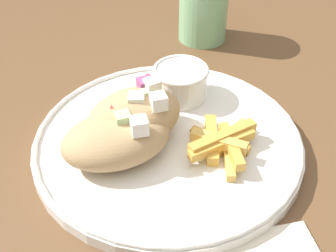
# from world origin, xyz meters

# --- Properties ---
(table) EXTENTS (1.34, 1.34, 0.71)m
(table) POSITION_xyz_m (0.00, 0.00, 0.65)
(table) COLOR brown
(table) RESTS_ON ground_plane
(plate) EXTENTS (0.30, 0.30, 0.02)m
(plate) POSITION_xyz_m (0.01, -0.01, 0.72)
(plate) COLOR white
(plate) RESTS_ON table
(pita_sandwich_near) EXTENTS (0.13, 0.10, 0.06)m
(pita_sandwich_near) POSITION_xyz_m (-0.05, -0.02, 0.75)
(pita_sandwich_near) COLOR tan
(pita_sandwich_near) RESTS_ON plate
(pita_sandwich_far) EXTENTS (0.13, 0.11, 0.06)m
(pita_sandwich_far) POSITION_xyz_m (-0.02, 0.01, 0.76)
(pita_sandwich_far) COLOR tan
(pita_sandwich_far) RESTS_ON plate
(fries_pile) EXTENTS (0.09, 0.10, 0.02)m
(fries_pile) POSITION_xyz_m (0.06, -0.04, 0.74)
(fries_pile) COLOR #E5B251
(fries_pile) RESTS_ON plate
(sauce_ramekin) EXTENTS (0.07, 0.07, 0.04)m
(sauce_ramekin) POSITION_xyz_m (0.05, 0.07, 0.75)
(sauce_ramekin) COLOR white
(sauce_ramekin) RESTS_ON plate
(water_glass) EXTENTS (0.07, 0.07, 0.12)m
(water_glass) POSITION_xyz_m (0.13, 0.23, 0.77)
(water_glass) COLOR #8CCC93
(water_glass) RESTS_ON table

